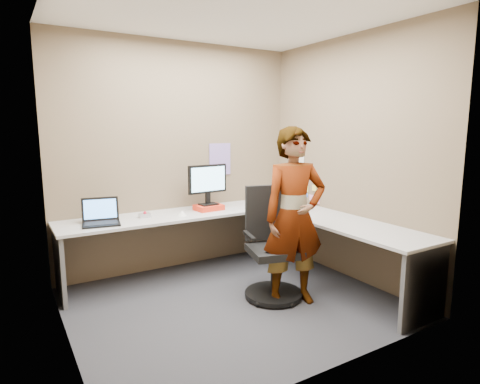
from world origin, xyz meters
TOP-DOWN VIEW (x-y plane):
  - ground at (0.00, 0.00)m, footprint 3.00×3.00m
  - wall_back at (0.00, 1.30)m, footprint 3.00×0.00m
  - wall_right at (1.50, 0.00)m, footprint 0.00×2.70m
  - wall_left at (-1.50, 0.00)m, footprint 0.00×2.70m
  - ceiling at (0.00, 0.00)m, footprint 3.00×3.00m
  - desk at (0.44, 0.39)m, footprint 2.98×2.58m
  - paper_ream at (0.22, 0.98)m, footprint 0.33×0.25m
  - monitor at (0.22, 0.99)m, footprint 0.50×0.16m
  - laptop at (-1.02, 0.94)m, footprint 0.41×0.36m
  - trackball_mouse at (-0.55, 0.99)m, footprint 0.12×0.08m
  - origami at (-0.17, 0.86)m, footprint 0.10×0.10m
  - stapler at (1.25, 0.55)m, footprint 0.16×0.08m
  - flower at (1.19, 0.37)m, footprint 0.07×0.07m
  - calendar_purple at (0.55, 1.29)m, footprint 0.30×0.01m
  - calendar_white at (1.49, 0.90)m, footprint 0.01×0.28m
  - sticky_note_a at (1.49, 0.55)m, footprint 0.01×0.07m
  - sticky_note_b at (1.49, 0.60)m, footprint 0.01×0.07m
  - sticky_note_c at (1.49, 0.48)m, footprint 0.01×0.07m
  - sticky_note_d at (1.49, 0.70)m, footprint 0.01×0.07m
  - office_chair at (0.42, -0.04)m, footprint 0.63×0.60m
  - person at (0.52, -0.27)m, footprint 0.71×0.55m

SIDE VIEW (x-z plane):
  - ground at x=0.00m, z-range 0.00..0.00m
  - office_chair at x=0.42m, z-range -0.10..1.00m
  - desk at x=0.44m, z-range 0.22..0.95m
  - trackball_mouse at x=-0.55m, z-range 0.72..0.79m
  - stapler at x=1.25m, z-range 0.73..0.78m
  - origami at x=-0.17m, z-range 0.73..0.79m
  - paper_ream at x=0.22m, z-range 0.73..0.79m
  - laptop at x=-1.02m, z-range 0.67..0.93m
  - sticky_note_c at x=1.49m, z-range 0.76..0.84m
  - sticky_note_b at x=1.49m, z-range 0.78..0.86m
  - person at x=0.52m, z-range 0.00..1.72m
  - flower at x=1.19m, z-range 0.77..0.98m
  - sticky_note_d at x=1.49m, z-range 0.88..0.96m
  - sticky_note_a at x=1.49m, z-range 0.91..0.99m
  - monitor at x=0.22m, z-range 0.84..1.31m
  - calendar_white at x=1.49m, z-range 1.06..1.44m
  - calendar_purple at x=0.55m, z-range 1.10..1.50m
  - wall_back at x=0.00m, z-range -0.15..2.85m
  - wall_right at x=1.50m, z-range 0.00..2.70m
  - wall_left at x=-1.50m, z-range 0.00..2.70m
  - ceiling at x=0.00m, z-range 2.70..2.70m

